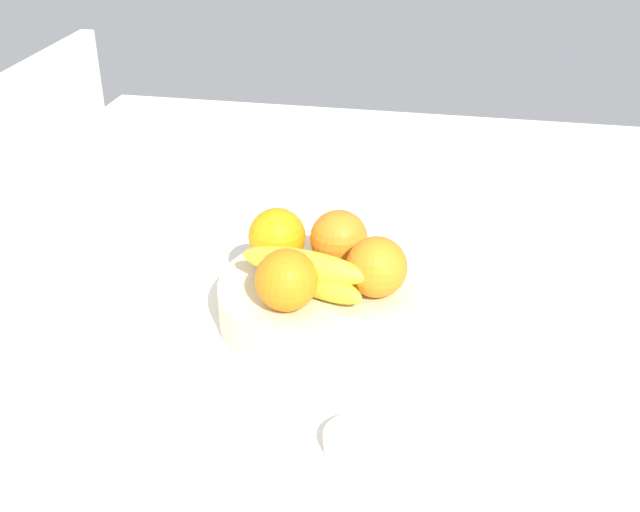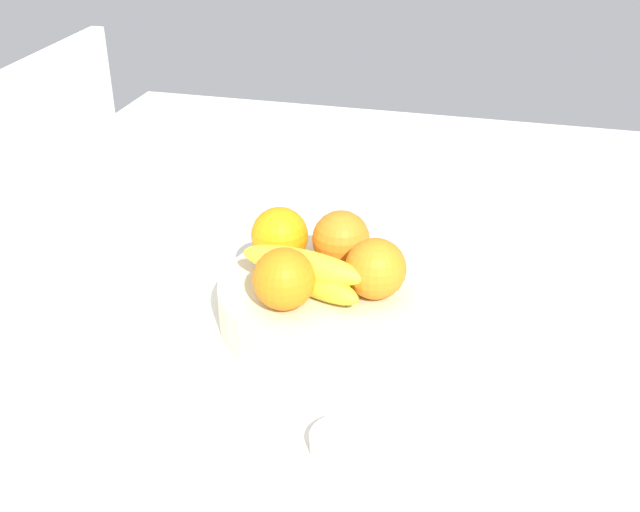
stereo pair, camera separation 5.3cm
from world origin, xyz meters
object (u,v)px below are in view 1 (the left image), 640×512
at_px(orange_front_left, 339,239).
at_px(orange_back_left, 377,267).
at_px(fruit_bowl, 320,302).
at_px(banana_bunch, 306,272).
at_px(orange_front_right, 277,237).
at_px(cutting_board, 61,202).
at_px(orange_center, 287,280).
at_px(jar_lid, 356,441).

distance_m(orange_front_left, orange_back_left, 0.09).
height_order(fruit_bowl, banana_bunch, banana_bunch).
height_order(orange_front_right, cutting_board, cutting_board).
height_order(fruit_bowl, orange_center, orange_center).
distance_m(orange_front_right, jar_lid, 0.33).
bearing_deg(banana_bunch, orange_front_left, -19.39).
xyz_separation_m(orange_front_left, orange_front_right, (-0.01, 0.08, 0.00)).
height_order(orange_front_right, orange_center, same).
bearing_deg(orange_front_right, jar_lid, -150.97).
relative_size(fruit_bowl, banana_bunch, 1.55).
distance_m(orange_front_left, jar_lid, 0.31).
relative_size(banana_bunch, jar_lid, 2.40).
relative_size(orange_front_left, orange_back_left, 1.00).
relative_size(orange_center, orange_back_left, 1.00).
bearing_deg(orange_front_left, jar_lid, -166.30).
relative_size(orange_center, banana_bunch, 0.45).
relative_size(orange_center, jar_lid, 1.08).
xyz_separation_m(orange_center, cutting_board, (0.00, 0.29, 0.08)).
relative_size(banana_bunch, cutting_board, 0.49).
xyz_separation_m(orange_back_left, cutting_board, (-0.05, 0.39, 0.08)).
bearing_deg(orange_front_left, orange_back_left, -137.92).
bearing_deg(jar_lid, orange_front_left, 13.70).
xyz_separation_m(banana_bunch, cutting_board, (-0.04, 0.30, 0.09)).
bearing_deg(cutting_board, fruit_bowl, -80.15).
relative_size(orange_front_left, orange_front_right, 1.00).
height_order(orange_center, jar_lid, orange_center).
distance_m(orange_back_left, cutting_board, 0.40).
distance_m(banana_bunch, cutting_board, 0.32).
bearing_deg(orange_front_right, orange_back_left, -111.39).
relative_size(orange_front_left, banana_bunch, 0.45).
xyz_separation_m(orange_front_right, jar_lid, (-0.28, -0.15, -0.09)).
bearing_deg(fruit_bowl, orange_back_left, -99.99).
relative_size(orange_front_left, cutting_board, 0.22).
relative_size(orange_back_left, cutting_board, 0.22).
xyz_separation_m(fruit_bowl, orange_front_left, (0.05, -0.02, 0.07)).
height_order(orange_front_right, jar_lid, orange_front_right).
height_order(orange_center, orange_back_left, same).
distance_m(orange_center, banana_bunch, 0.04).
distance_m(fruit_bowl, orange_back_left, 0.10).
relative_size(cutting_board, jar_lid, 4.94).
bearing_deg(banana_bunch, fruit_bowl, -24.69).
bearing_deg(orange_back_left, orange_front_left, 42.08).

